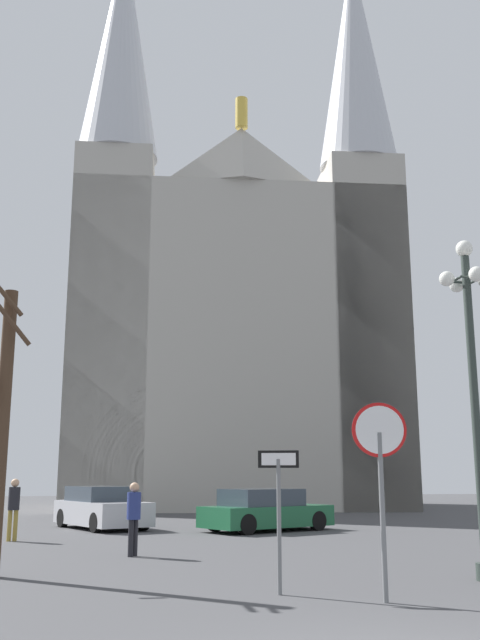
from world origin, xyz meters
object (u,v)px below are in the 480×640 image
at_px(parked_car_near_silver, 102,508).
at_px(cathedral, 235,318).
at_px(street_lamp, 472,369).
at_px(pedestrian_standing, 134,511).
at_px(one_way_arrow_sign, 279,500).
at_px(parked_car_far_green, 265,511).
at_px(stop_sign, 380,459).
at_px(pedestrian_walking, 14,503).
at_px(bare_tree, 2,422).

bearing_deg(parked_car_near_silver, cathedral, 64.44).
height_order(street_lamp, pedestrian_standing, street_lamp).
relative_size(one_way_arrow_sign, parked_car_far_green, 0.46).
bearing_deg(stop_sign, parked_car_near_silver, 105.59).
distance_m(one_way_arrow_sign, parked_car_far_green, 12.95).
distance_m(cathedral, parked_car_near_silver, 19.52).
bearing_deg(parked_car_near_silver, one_way_arrow_sign, -78.49).
bearing_deg(pedestrian_walking, parked_car_far_green, 17.20).
bearing_deg(pedestrian_standing, one_way_arrow_sign, -69.80).
xyz_separation_m(one_way_arrow_sign, parked_car_far_green, (2.41, 12.70, -0.79)).
bearing_deg(street_lamp, cathedral, 89.55).
distance_m(bare_tree, pedestrian_standing, 4.37).
relative_size(street_lamp, parked_car_near_silver, 1.32).
bearing_deg(pedestrian_walking, one_way_arrow_sign, -62.31).
xyz_separation_m(stop_sign, pedestrian_standing, (-3.51, 6.76, -1.07)).
bearing_deg(parked_car_near_silver, street_lamp, -63.38).
distance_m(one_way_arrow_sign, pedestrian_standing, 6.20).
height_order(stop_sign, one_way_arrow_sign, stop_sign).
xyz_separation_m(parked_car_near_silver, parked_car_far_green, (5.41, -2.01, -0.03)).
xyz_separation_m(cathedral, street_lamp, (-0.22, -28.83, -7.16)).
height_order(parked_car_far_green, pedestrian_standing, pedestrian_standing).
bearing_deg(one_way_arrow_sign, cathedral, 82.00).
relative_size(street_lamp, pedestrian_standing, 3.80).
height_order(parked_car_far_green, pedestrian_walking, pedestrian_walking).
relative_size(street_lamp, bare_tree, 1.14).
xyz_separation_m(bare_tree, parked_car_far_green, (7.17, 9.89, -2.16)).
height_order(bare_tree, pedestrian_walking, bare_tree).
bearing_deg(cathedral, bare_tree, -108.37).
height_order(one_way_arrow_sign, pedestrian_walking, one_way_arrow_sign).
xyz_separation_m(bare_tree, pedestrian_standing, (2.62, 3.00, -1.81)).
relative_size(cathedral, one_way_arrow_sign, 15.58).
xyz_separation_m(cathedral, bare_tree, (-8.93, -26.89, -8.13)).
xyz_separation_m(stop_sign, parked_car_near_silver, (-4.37, 15.67, -1.39)).
relative_size(parked_car_far_green, pedestrian_walking, 2.78).
relative_size(bare_tree, pedestrian_walking, 3.21).
height_order(street_lamp, pedestrian_walking, street_lamp).
xyz_separation_m(cathedral, parked_car_far_green, (-1.76, -17.00, -10.29)).
xyz_separation_m(one_way_arrow_sign, bare_tree, (-4.76, 2.81, 1.37)).
relative_size(cathedral, parked_car_near_silver, 7.23).
relative_size(parked_car_far_green, pedestrian_standing, 2.89).
bearing_deg(one_way_arrow_sign, pedestrian_walking, 117.69).
height_order(street_lamp, bare_tree, street_lamp).
bearing_deg(one_way_arrow_sign, pedestrian_standing, 110.20).
distance_m(one_way_arrow_sign, bare_tree, 5.69).
bearing_deg(stop_sign, street_lamp, 35.25).
bearing_deg(parked_car_far_green, cathedral, 84.08).
bearing_deg(stop_sign, one_way_arrow_sign, 145.15).
distance_m(cathedral, one_way_arrow_sign, 31.45).
height_order(bare_tree, pedestrian_standing, bare_tree).
bearing_deg(bare_tree, parked_car_near_silver, 81.58).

